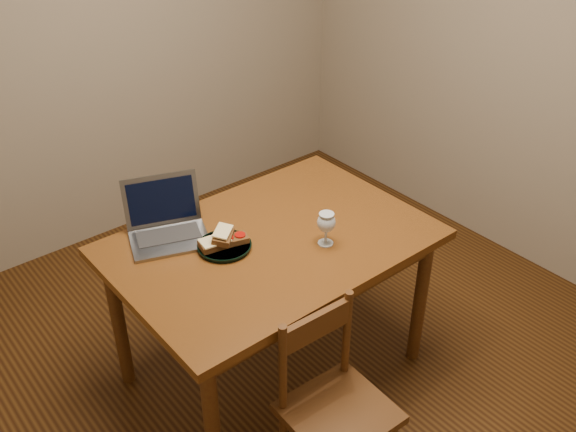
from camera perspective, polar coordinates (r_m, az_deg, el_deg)
floor at (r=3.18m, az=0.34°, el=-12.81°), size 3.20×3.20×0.02m
back_wall at (r=3.74m, az=-16.23°, el=16.58°), size 3.20×0.02×2.60m
right_wall at (r=3.62m, az=21.18°, el=15.19°), size 0.02×3.20×2.60m
table at (r=2.72m, az=-1.46°, el=-3.54°), size 1.30×0.90×0.74m
chair at (r=2.44m, az=4.24°, el=-16.02°), size 0.38×0.37×0.40m
plate at (r=2.62m, az=-5.67°, el=-2.70°), size 0.22×0.22×0.02m
sandwich_cheese at (r=2.59m, az=-6.51°, el=-2.37°), size 0.14×0.10×0.04m
sandwich_tomato at (r=2.61m, az=-4.80°, el=-1.99°), size 0.13×0.09×0.03m
sandwich_top at (r=2.59m, az=-5.80°, el=-1.68°), size 0.14×0.13×0.04m
milk_glass at (r=2.60m, az=3.40°, el=-1.13°), size 0.08×0.08×0.15m
laptop at (r=2.72m, az=-10.81°, el=-0.43°), size 0.40×0.38×0.23m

